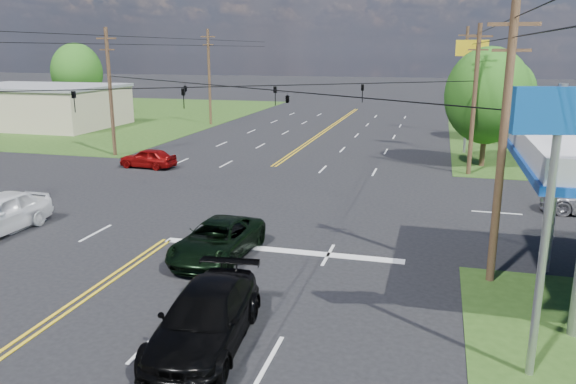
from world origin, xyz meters
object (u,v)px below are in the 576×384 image
(retail_nw, at_px, (38,107))
(pole_left_far, at_px, (209,76))
(pole_se, at_px, (503,143))
(polesign_se, at_px, (555,156))
(pole_right_far, at_px, (464,79))
(tree_right_a, at_px, (487,96))
(tree_far_l, at_px, (77,72))
(tree_right_b, at_px, (507,93))
(pole_nw, at_px, (110,91))
(suv_black, at_px, (205,318))
(pole_ne, at_px, (474,98))
(pickup_dkgreen, at_px, (217,240))

(retail_nw, xyz_separation_m, pole_left_far, (17.00, 6.00, 3.17))
(pole_se, bearing_deg, polesign_se, -85.25)
(pole_right_far, bearing_deg, pole_se, -90.00)
(tree_right_a, bearing_deg, pole_left_far, 149.35)
(tree_far_l, bearing_deg, polesign_se, -45.91)
(tree_right_a, height_order, tree_right_b, tree_right_a)
(pole_nw, bearing_deg, pole_se, -34.70)
(pole_se, bearing_deg, tree_right_b, 83.95)
(pole_right_far, distance_m, tree_right_b, 5.40)
(pole_right_far, height_order, suv_black, pole_right_far)
(pole_se, bearing_deg, pole_ne, 90.00)
(tree_far_l, height_order, polesign_se, tree_far_l)
(pole_right_far, height_order, tree_far_l, pole_right_far)
(pole_ne, height_order, tree_far_l, pole_ne)
(pole_se, relative_size, pole_ne, 1.00)
(retail_nw, bearing_deg, pole_nw, -37.41)
(tree_right_a, height_order, suv_black, tree_right_a)
(pole_ne, bearing_deg, pole_left_far, 143.84)
(pole_nw, height_order, pickup_dkgreen, pole_nw)
(retail_nw, bearing_deg, pole_ne, -16.82)
(pole_se, height_order, tree_far_l, pole_se)
(pickup_dkgreen, bearing_deg, pole_se, 4.64)
(retail_nw, bearing_deg, tree_right_a, -12.80)
(pole_left_far, distance_m, tree_right_a, 31.39)
(pole_ne, xyz_separation_m, pole_right_far, (0.00, 19.00, 0.25))
(retail_nw, height_order, pole_left_far, pole_left_far)
(pole_nw, bearing_deg, pole_ne, 0.00)
(retail_nw, xyz_separation_m, pole_nw, (17.00, -13.00, 2.92))
(tree_right_b, height_order, tree_far_l, tree_far_l)
(tree_far_l, height_order, pickup_dkgreen, tree_far_l)
(tree_right_b, distance_m, pickup_dkgreen, 36.21)
(pole_ne, bearing_deg, retail_nw, 163.18)
(pole_left_far, height_order, tree_right_a, pole_left_far)
(pole_left_far, height_order, tree_right_b, pole_left_far)
(pole_right_far, height_order, tree_right_a, pole_right_far)
(suv_black, bearing_deg, polesign_se, -0.29)
(pole_right_far, xyz_separation_m, tree_right_b, (3.50, -4.00, -0.95))
(pickup_dkgreen, distance_m, suv_black, 6.74)
(suv_black, bearing_deg, pole_se, 34.95)
(suv_black, bearing_deg, pole_nw, 120.82)
(tree_right_b, bearing_deg, retail_nw, -177.54)
(retail_nw, distance_m, polesign_se, 57.20)
(polesign_se, bearing_deg, tree_right_b, 85.59)
(pole_ne, bearing_deg, pole_se, -90.00)
(pickup_dkgreen, bearing_deg, pole_nw, 133.44)
(tree_right_b, xyz_separation_m, polesign_se, (-3.00, -38.97, 1.37))
(retail_nw, distance_m, tree_right_b, 46.60)
(retail_nw, height_order, tree_far_l, tree_far_l)
(tree_right_a, relative_size, tree_right_b, 1.15)
(suv_black, relative_size, polesign_se, 0.77)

